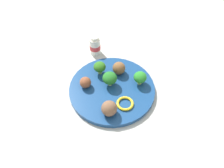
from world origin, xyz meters
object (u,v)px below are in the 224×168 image
meatball_back_right (109,108)px  meatball_front_left (85,82)px  plate (112,89)px  broccoli_floret_far_rim (100,67)px  broccoli_floret_front_left (110,78)px  pepper_ring_front_right (125,103)px  napkin (142,158)px  yogurt_bottle (95,46)px  fork (150,157)px  meatball_back_left (119,68)px  knife (137,162)px  broccoli_floret_center (140,77)px

meatball_back_right → meatball_front_left: bearing=-168.3°
plate → broccoli_floret_far_rim: 0.09m
broccoli_floret_front_left → meatball_front_left: 0.08m
broccoli_floret_front_left → meatball_back_right: (0.10, -0.05, -0.01)m
broccoli_floret_front_left → pepper_ring_front_right: (0.09, 0.01, -0.03)m
napkin → yogurt_bottle: yogurt_bottle is taller
meatball_back_right → pepper_ring_front_right: 0.06m
meatball_front_left → fork: size_ratio=0.31×
broccoli_floret_far_rim → meatball_back_right: meatball_back_right is taller
meatball_front_left → meatball_back_left: meatball_back_left is taller
plate → pepper_ring_front_right: 0.08m
broccoli_floret_front_left → knife: 0.27m
broccoli_floret_center → broccoli_floret_far_rim: (-0.10, -0.10, 0.00)m
broccoli_floret_center → yogurt_bottle: (-0.21, -0.07, -0.01)m
broccoli_floret_far_rim → meatball_front_left: size_ratio=1.24×
plate → napkin: bearing=-5.6°
broccoli_floret_center → meatball_front_left: (-0.06, -0.17, -0.01)m
meatball_back_right → pepper_ring_front_right: (-0.01, 0.06, -0.02)m
broccoli_floret_far_rim → broccoli_floret_center: bearing=46.0°
pepper_ring_front_right → knife: size_ratio=0.37×
knife → fork: bearing=85.3°
napkin → fork: fork is taller
meatball_front_left → meatball_back_left: size_ratio=0.85×
broccoli_floret_center → pepper_ring_front_right: bearing=-55.3°
plate → meatball_back_left: 0.08m
broccoli_floret_center → broccoli_floret_far_rim: 0.14m
fork → broccoli_floret_front_left: bearing=178.5°
broccoli_floret_front_left → pepper_ring_front_right: 0.10m
meatball_front_left → knife: 0.30m
broccoli_floret_far_rim → broccoli_floret_front_left: bearing=10.1°
plate → yogurt_bottle: yogurt_bottle is taller
yogurt_bottle → meatball_back_left: bearing=11.5°
plate → fork: (0.25, -0.01, -0.00)m
napkin → meatball_front_left: bearing=-170.0°
broccoli_floret_far_rim → fork: broccoli_floret_far_rim is taller
broccoli_floret_center → yogurt_bottle: yogurt_bottle is taller
fork → broccoli_floret_center: bearing=157.6°
broccoli_floret_front_left → fork: broccoli_floret_front_left is taller
meatball_front_left → napkin: 0.29m
meatball_back_left → yogurt_bottle: size_ratio=0.57×
knife → meatball_back_left: bearing=163.2°
pepper_ring_front_right → knife: (0.18, -0.05, -0.01)m
meatball_front_left → napkin: size_ratio=0.22×
napkin → plate: bearing=174.4°
broccoli_floret_front_left → broccoli_floret_far_rim: bearing=-169.9°
yogurt_bottle → napkin: bearing=-5.8°
fork → yogurt_bottle: bearing=176.6°
broccoli_floret_center → plate: bearing=-101.8°
napkin → knife: knife is taller
napkin → knife: size_ratio=1.17×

